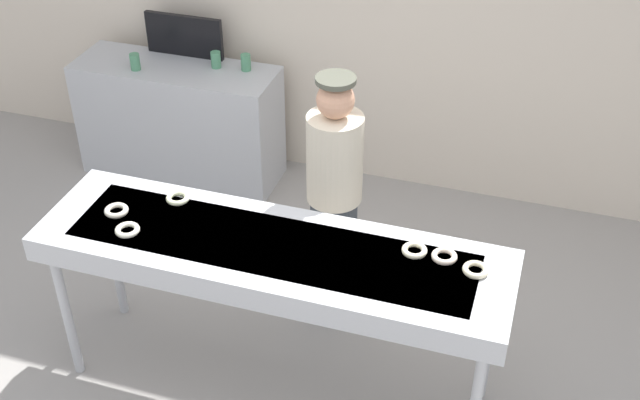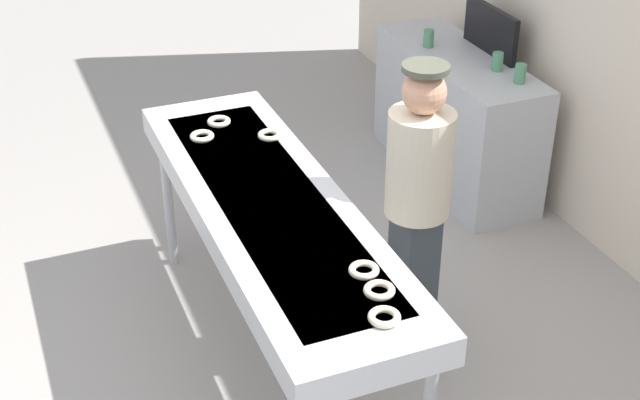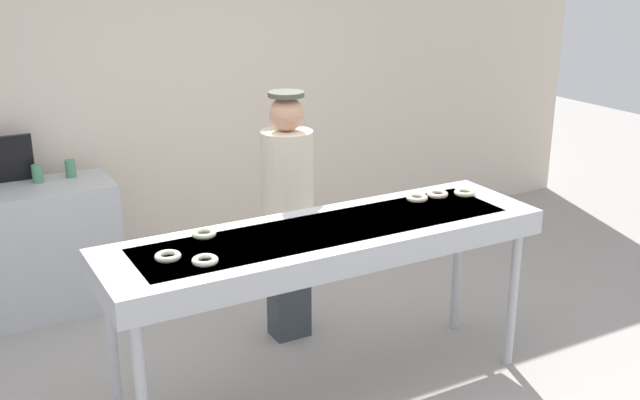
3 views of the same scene
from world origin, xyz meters
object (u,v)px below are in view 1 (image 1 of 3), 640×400
Objects in this scene: sugar_donut_0 at (476,270)px; sugar_donut_4 at (414,250)px; sugar_donut_3 at (127,230)px; sugar_donut_5 at (444,256)px; worker_baker at (334,188)px; prep_counter at (180,121)px; sugar_donut_1 at (178,198)px; sugar_donut_2 at (116,210)px; menu_display at (184,36)px; paper_cup_2 at (216,60)px; fryer_conveyor at (272,257)px; paper_cup_0 at (135,62)px; paper_cup_1 at (246,62)px.

sugar_donut_0 is 1.00× the size of sugar_donut_4.
sugar_donut_3 and sugar_donut_5 have the same top height.
prep_counter is (-1.60, 1.16, -0.46)m from worker_baker.
sugar_donut_1 is at bearing 70.14° from sugar_donut_3.
sugar_donut_0 is 0.32m from sugar_donut_4.
worker_baker is at bearing 136.37° from sugar_donut_4.
sugar_donut_1 is at bearing 37.88° from sugar_donut_2.
prep_counter is at bearing -90.00° from menu_display.
sugar_donut_4 is at bearing 5.42° from sugar_donut_2.
prep_counter is 12.48× the size of paper_cup_2.
sugar_donut_0 is at bearing 2.80° from sugar_donut_2.
sugar_donut_3 is at bearing -168.85° from sugar_donut_4.
paper_cup_2 is at bearing 120.71° from fryer_conveyor.
sugar_donut_4 is 2.92m from menu_display.
worker_baker is (-0.59, 0.56, -0.11)m from sugar_donut_4.
menu_display reaches higher than sugar_donut_2.
paper_cup_2 is (0.55, 0.21, 0.00)m from paper_cup_0.
fryer_conveyor is 0.89m from sugar_donut_2.
sugar_donut_0 reaches higher than paper_cup_0.
sugar_donut_0 is 1.92m from sugar_donut_2.
worker_baker is (-0.74, 0.56, -0.11)m from sugar_donut_5.
sugar_donut_5 is at bearing 143.72° from worker_baker.
paper_cup_2 is (-0.55, 1.76, -0.05)m from sugar_donut_1.
sugar_donut_0 is 1.79m from sugar_donut_3.
sugar_donut_0 is at bearing -35.47° from prep_counter.
paper_cup_2 is 0.20× the size of menu_display.
sugar_donut_4 is at bearing -48.05° from paper_cup_1.
sugar_donut_0 is 0.08× the size of worker_baker.
sugar_donut_2 is at bearing 135.92° from sugar_donut_3.
worker_baker is at bearing 34.31° from sugar_donut_1.
worker_baker reaches higher than fryer_conveyor.
sugar_donut_3 is 0.08× the size of prep_counter.
sugar_donut_0 is 0.08× the size of prep_counter.
paper_cup_2 is at bearing 21.10° from paper_cup_0.
prep_counter is (-1.48, 1.89, -0.48)m from fryer_conveyor.
sugar_donut_3 is at bearing -84.67° from paper_cup_1.
sugar_donut_2 is 2.17m from menu_display.
worker_baker is at bearing -44.11° from paper_cup_2.
sugar_donut_2 is 0.08× the size of worker_baker.
sugar_donut_3 is 0.21× the size of menu_display.
sugar_donut_2 reaches higher than paper_cup_0.
paper_cup_1 is (-0.32, 1.79, -0.05)m from sugar_donut_1.
paper_cup_0 is (-1.10, 1.55, -0.05)m from sugar_donut_1.
paper_cup_1 is (0.53, 0.12, 0.52)m from prep_counter.
fryer_conveyor is 1.04m from sugar_donut_0.
sugar_donut_0 and sugar_donut_3 have the same top height.
paper_cup_0 is at bearing -158.90° from paper_cup_2.
prep_counter is (-0.59, 1.88, -0.57)m from sugar_donut_2.
sugar_donut_1 is 1.49m from sugar_donut_5.
paper_cup_0 and paper_cup_2 have the same top height.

